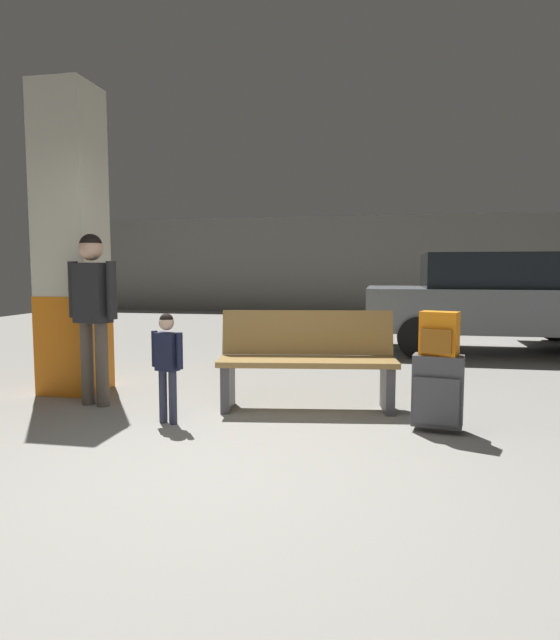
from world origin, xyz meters
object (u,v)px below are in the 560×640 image
object	(u,v)px
bench	(307,360)
adult	(93,301)
backpack_bright	(439,334)
parked_car_near	(502,300)
structural_pillar	(72,243)
child	(167,356)
suitcase	(438,391)

from	to	relation	value
bench	adult	xyz separation A→B (m)	(-1.96, -0.28, 0.54)
bench	adult	size ratio (longest dim) A/B	1.04
bench	backpack_bright	xyz separation A→B (m)	(1.10, -0.54, 0.33)
adult	parked_car_near	world-z (taller)	adult
bench	adult	distance (m)	2.05
structural_pillar	child	bearing A→B (deg)	-34.03
adult	parked_car_near	size ratio (longest dim) A/B	0.39
suitcase	parked_car_near	xyz separation A→B (m)	(1.34, 4.36, 0.48)
structural_pillar	adult	distance (m)	0.91
structural_pillar	backpack_bright	xyz separation A→B (m)	(3.57, -0.77, -0.77)
suitcase	backpack_bright	world-z (taller)	backpack_bright
backpack_bright	adult	bearing A→B (deg)	175.19
child	adult	bearing A→B (deg)	153.99
bench	backpack_bright	world-z (taller)	backpack_bright
structural_pillar	suitcase	size ratio (longest dim) A/B	5.14
backpack_bright	structural_pillar	bearing A→B (deg)	167.87
child	structural_pillar	bearing A→B (deg)	145.97
child	suitcase	bearing A→B (deg)	4.83
structural_pillar	child	world-z (taller)	structural_pillar
structural_pillar	suitcase	distance (m)	3.85
parked_car_near	suitcase	bearing A→B (deg)	-107.08
structural_pillar	bench	bearing A→B (deg)	-5.36
structural_pillar	adult	bearing A→B (deg)	-45.31
child	parked_car_near	bearing A→B (deg)	52.37
structural_pillar	parked_car_near	xyz separation A→B (m)	(4.91, 3.59, -0.73)
backpack_bright	adult	distance (m)	3.08
backpack_bright	parked_car_near	bearing A→B (deg)	72.91
bench	backpack_bright	distance (m)	1.27
suitcase	backpack_bright	size ratio (longest dim) A/B	1.78
backpack_bright	child	size ratio (longest dim) A/B	0.37
suitcase	child	xyz separation A→B (m)	(-2.16, -0.18, 0.24)
bench	parked_car_near	world-z (taller)	parked_car_near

